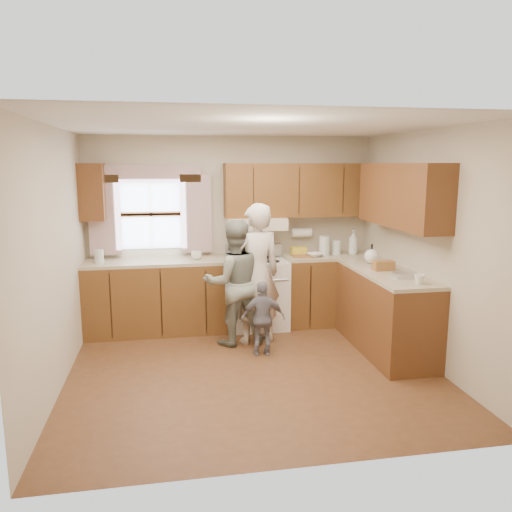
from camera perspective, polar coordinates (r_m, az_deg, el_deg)
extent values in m
plane|color=#502F19|center=(5.39, -0.31, -12.93)|extent=(3.80, 3.80, 0.00)
plane|color=white|center=(4.96, -0.34, 14.64)|extent=(3.80, 3.80, 0.00)
plane|color=#C0B99B|center=(6.74, -2.85, 2.86)|extent=(3.80, 0.00, 3.80)
plane|color=#C0B99B|center=(3.35, 4.77, -4.94)|extent=(3.80, 0.00, 3.80)
plane|color=#C0B99B|center=(5.07, -22.01, -0.41)|extent=(0.00, 3.50, 3.50)
plane|color=#C0B99B|center=(5.66, 19.00, 0.85)|extent=(0.00, 3.50, 3.50)
cube|color=#4C2B10|center=(6.55, -11.11, -4.69)|extent=(1.82, 0.60, 0.90)
cube|color=#4C2B10|center=(6.88, 8.27, -3.86)|extent=(1.22, 0.60, 0.90)
cube|color=#472410|center=(5.98, 14.51, -6.28)|extent=(0.60, 1.65, 0.90)
cube|color=#B7AB89|center=(6.44, -11.25, -0.65)|extent=(1.82, 0.60, 0.04)
cube|color=#B7AB89|center=(6.78, 8.38, -0.01)|extent=(1.22, 0.60, 0.04)
cube|color=#B7AB89|center=(5.87, 14.71, -1.87)|extent=(0.60, 1.65, 0.04)
cube|color=#4C2B10|center=(6.70, 5.01, 7.52)|extent=(2.00, 0.33, 0.70)
cube|color=#472410|center=(6.53, -18.24, 6.97)|extent=(0.30, 0.33, 0.70)
cube|color=#472410|center=(5.81, 16.33, 6.70)|extent=(0.33, 1.65, 0.70)
cube|color=beige|center=(6.54, 0.01, 3.75)|extent=(0.76, 0.45, 0.15)
cube|color=silver|center=(6.64, -11.91, 4.71)|extent=(0.90, 0.03, 0.90)
cube|color=gold|center=(6.63, -16.95, 4.48)|extent=(0.40, 0.05, 1.02)
cube|color=gold|center=(6.59, -6.86, 4.82)|extent=(0.40, 0.05, 1.02)
cube|color=gold|center=(6.56, -12.09, 9.19)|extent=(1.30, 0.05, 0.22)
cylinder|color=white|center=(6.83, 5.20, 2.68)|extent=(0.27, 0.12, 0.12)
imported|color=silver|center=(6.40, -6.83, 0.08)|extent=(0.17, 0.17, 0.11)
imported|color=silver|center=(6.84, 11.05, 1.57)|extent=(0.13, 0.13, 0.33)
imported|color=silver|center=(6.59, 6.67, 0.13)|extent=(0.26, 0.26, 0.05)
imported|color=silver|center=(5.32, 18.17, -2.54)|extent=(0.14, 0.14, 0.10)
cylinder|color=silver|center=(6.42, -17.49, -0.02)|extent=(0.11, 0.11, 0.17)
cube|color=olive|center=(6.58, 5.37, 0.01)|extent=(0.26, 0.20, 0.02)
cube|color=gold|center=(6.69, 4.88, 0.58)|extent=(0.20, 0.14, 0.11)
cylinder|color=silver|center=(6.69, 7.83, 1.17)|extent=(0.14, 0.14, 0.26)
cylinder|color=silver|center=(6.80, 9.17, 0.99)|extent=(0.12, 0.12, 0.19)
sphere|color=silver|center=(6.25, 13.07, -0.03)|extent=(0.18, 0.18, 0.18)
cube|color=olive|center=(5.89, 14.35, -1.07)|extent=(0.24, 0.13, 0.11)
cube|color=silver|center=(5.57, 16.58, -2.10)|extent=(0.26, 0.18, 0.06)
cube|color=silver|center=(6.62, 0.14, -4.31)|extent=(0.76, 0.64, 0.90)
cube|color=#B7B7BC|center=(6.76, -0.24, 0.67)|extent=(0.76, 0.10, 0.16)
cylinder|color=#B7B7BC|center=(6.26, 0.67, -2.83)|extent=(0.68, 0.03, 0.03)
cube|color=#4B62AF|center=(6.30, 1.14, -4.80)|extent=(0.22, 0.02, 0.42)
cylinder|color=black|center=(6.61, -1.57, -0.30)|extent=(0.18, 0.18, 0.01)
cylinder|color=black|center=(6.67, 1.48, -0.20)|extent=(0.18, 0.18, 0.01)
cylinder|color=black|center=(6.37, -1.24, -0.72)|extent=(0.18, 0.18, 0.01)
cylinder|color=black|center=(6.43, 1.93, -0.61)|extent=(0.18, 0.18, 0.01)
imported|color=beige|center=(5.96, 0.00, -2.07)|extent=(0.69, 0.53, 1.69)
imported|color=#253929|center=(5.94, -2.52, -3.06)|extent=(0.79, 0.64, 1.50)
imported|color=slate|center=(5.66, 0.80, -7.16)|extent=(0.51, 0.23, 0.85)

